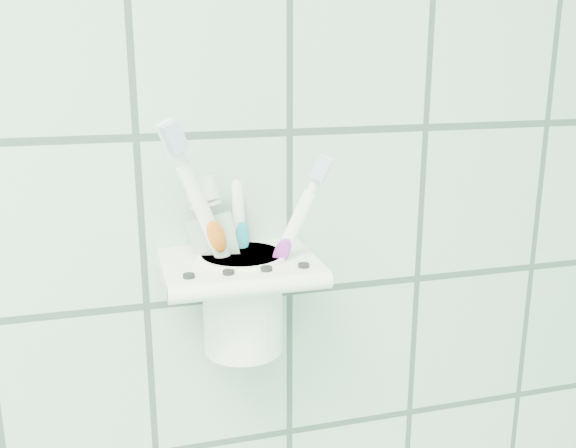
# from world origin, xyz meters

# --- Properties ---
(holder_bracket) EXTENTS (0.13, 0.11, 0.04)m
(holder_bracket) POSITION_xyz_m (0.63, 1.15, 1.30)
(holder_bracket) COLOR white
(holder_bracket) RESTS_ON wall_back
(cup) EXTENTS (0.08, 0.08, 0.09)m
(cup) POSITION_xyz_m (0.63, 1.16, 1.27)
(cup) COLOR white
(cup) RESTS_ON holder_bracket
(toothbrush_pink) EXTENTS (0.08, 0.04, 0.21)m
(toothbrush_pink) POSITION_xyz_m (0.65, 1.16, 1.33)
(toothbrush_pink) COLOR white
(toothbrush_pink) RESTS_ON cup
(toothbrush_blue) EXTENTS (0.03, 0.08, 0.19)m
(toothbrush_blue) POSITION_xyz_m (0.63, 1.14, 1.32)
(toothbrush_blue) COLOR white
(toothbrush_blue) RESTS_ON cup
(toothbrush_orange) EXTENTS (0.08, 0.03, 0.18)m
(toothbrush_orange) POSITION_xyz_m (0.63, 1.15, 1.32)
(toothbrush_orange) COLOR white
(toothbrush_orange) RESTS_ON cup
(toothpaste_tube) EXTENTS (0.06, 0.04, 0.16)m
(toothpaste_tube) POSITION_xyz_m (0.63, 1.15, 1.31)
(toothpaste_tube) COLOR silver
(toothpaste_tube) RESTS_ON cup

